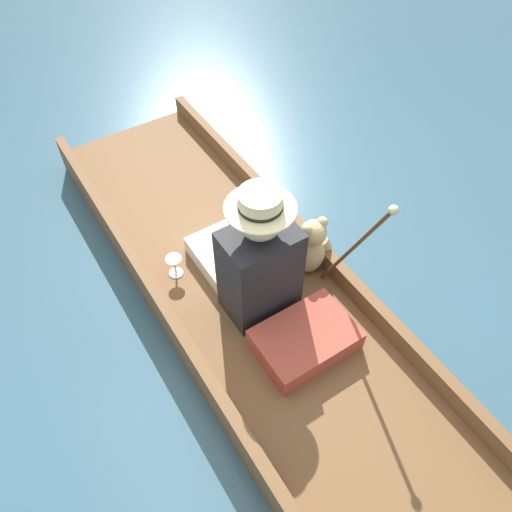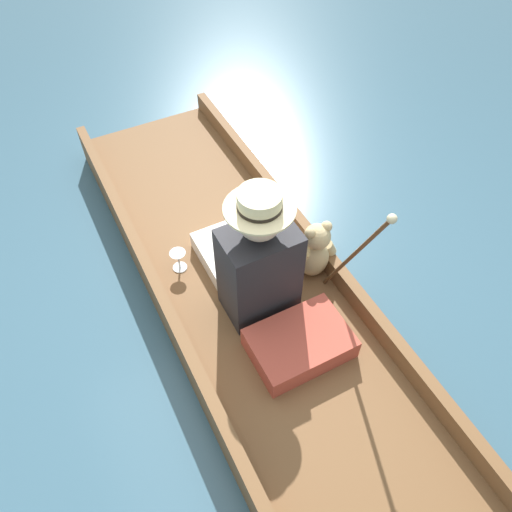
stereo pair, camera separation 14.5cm
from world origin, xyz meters
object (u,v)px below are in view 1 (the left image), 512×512
at_px(seated_person, 253,260).
at_px(teddy_bear, 311,247).
at_px(wine_glass, 174,262).
at_px(walking_cane, 359,243).

xyz_separation_m(seated_person, teddy_bear, (0.38, -0.01, -0.13)).
bearing_deg(teddy_bear, wine_glass, 150.21).
xyz_separation_m(teddy_bear, wine_glass, (-0.67, 0.38, -0.09)).
height_order(seated_person, teddy_bear, seated_person).
distance_m(seated_person, teddy_bear, 0.40).
height_order(teddy_bear, walking_cane, walking_cane).
distance_m(teddy_bear, wine_glass, 0.78).
distance_m(seated_person, walking_cane, 0.54).
bearing_deg(teddy_bear, seated_person, 178.42).
distance_m(teddy_bear, walking_cane, 0.43).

